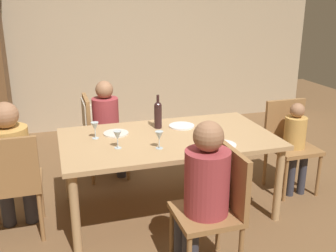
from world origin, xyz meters
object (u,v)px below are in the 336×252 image
Objects in this scene: wine_glass_centre at (95,127)px; dinner_plate_guest_left at (182,126)px; chair_left_end at (12,180)px; person_child_small at (296,140)px; dinner_plate_host at (116,133)px; person_woman_host at (108,122)px; person_man_bearded at (203,189)px; person_man_guest at (11,159)px; wine_bottle_tall_green at (158,114)px; chair_far_left at (95,126)px; chair_right_end at (289,139)px; wine_glass_near_left at (159,136)px; chair_near at (218,203)px; dinner_plate_guest_right at (222,145)px; dining_table at (168,144)px; wine_glass_near_right at (117,136)px.

dinner_plate_guest_left is at bearing 6.36° from wine_glass_centre.
chair_left_end is 0.80m from wine_glass_centre.
chair_left_end is 1.58m from dinner_plate_guest_left.
dinner_plate_host is at bearing -7.46° from person_child_small.
person_woman_host is 1.16× the size of person_child_small.
chair_left_end is 4.04× the size of dinner_plate_host.
dinner_plate_guest_left is (0.24, 1.15, 0.07)m from person_man_bearded.
wine_bottle_tall_green is at bearing 10.34° from person_man_guest.
person_man_guest is at bearing -168.58° from dinner_plate_host.
chair_far_left is 1.90m from person_man_bearded.
chair_left_end is 3.76× the size of dinner_plate_guest_left.
dinner_plate_host is at bearing -3.87° from chair_right_end.
chair_far_left is 2.10m from person_child_small.
wine_glass_near_left is at bearing -8.09° from chair_left_end.
dinner_plate_guest_left is (-1.12, 0.15, 0.20)m from chair_right_end.
wine_glass_centre reaches higher than dinner_plate_guest_left.
chair_near is at bearing 14.95° from person_woman_host.
person_child_small is (1.73, -0.94, -0.07)m from person_woman_host.
chair_right_end is 1.14m from dinner_plate_guest_left.
person_man_guest is at bearing -169.66° from wine_bottle_tall_green.
wine_glass_near_left is (0.40, -1.17, 0.24)m from chair_far_left.
person_man_bearded is 5.04× the size of dinner_plate_host.
person_man_guest is 1.23× the size of person_child_small.
person_child_small is at bearing -13.10° from dinner_plate_guest_left.
wine_glass_centre reaches higher than dinner_plate_guest_right.
chair_far_left is at bearing 52.17° from chair_left_end.
person_man_bearded is 1.62m from person_child_small.
person_woman_host is at bearing 11.59° from person_man_bearded.
chair_left_end is at bearing 59.70° from chair_near.
chair_right_end is at bearing 3.76° from chair_left_end.
person_woman_host is 0.79m from wine_bottle_tall_green.
chair_right_end is at bearing 64.44° from person_woman_host.
chair_far_left and chair_near have the same top height.
chair_left_end reaches higher than dining_table.
wine_glass_near_right is at bearing -150.86° from dinner_plate_guest_left.
dinner_plate_guest_right is (0.77, -1.26, 0.10)m from person_woman_host.
person_man_guest is (-0.93, -0.89, 0.03)m from person_woman_host.
chair_left_end reaches higher than wine_glass_near_right.
wine_glass_near_right is at bearing -97.25° from dinner_plate_host.
wine_glass_near_left is at bearing 18.76° from chair_far_left.
chair_left_end is at bearing 3.76° from chair_right_end.
person_child_small reaches higher than dinner_plate_host.
chair_near is 1.00m from wine_glass_near_right.
person_child_small is at bearing -1.04° from dining_table.
person_child_small is 1.16m from dinner_plate_guest_left.
dinner_plate_guest_left is at bearing -6.10° from chair_near.
chair_right_end is 3.91× the size of dinner_plate_guest_right.
person_woman_host is at bearing 14.95° from chair_near.
person_man_bearded reaches higher than chair_far_left.
person_woman_host is 4.60× the size of dinner_plate_guest_right.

